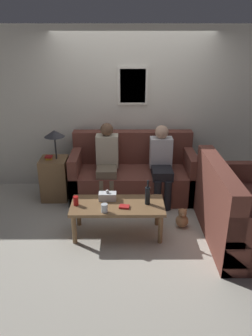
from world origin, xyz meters
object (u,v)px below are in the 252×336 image
teddy_bear (182,219)px  person_left (107,160)px  couch_main (133,175)px  person_right (161,161)px  wine_bottle (148,195)px  coffee_table (118,208)px  drinking_glass (104,208)px  couch_side (236,214)px

teddy_bear → person_left: bearing=141.8°
couch_main → person_right: 0.56m
person_right → teddy_bear: size_ratio=4.28×
couch_main → wine_bottle: couch_main is taller
wine_bottle → person_right: (0.27, 0.95, 0.09)m
wine_bottle → person_right: size_ratio=0.28×
couch_main → coffee_table: bearing=-101.3°
person_right → teddy_bear: person_right is taller
coffee_table → couch_main: bearing=78.7°
person_left → person_right: 0.84m
drinking_glass → person_right: (0.81, 1.15, 0.16)m
couch_main → wine_bottle: size_ratio=5.84×
couch_side → wine_bottle: bearing=84.9°
couch_side → wine_bottle: (-1.13, 0.10, 0.22)m
couch_main → wine_bottle: bearing=-81.9°
person_left → teddy_bear: bearing=-38.2°
coffee_table → drinking_glass: bearing=-128.5°
coffee_table → person_left: 1.05m
couch_main → coffee_table: (-0.22, -1.13, 0.03)m
drinking_glass → person_right: person_right is taller
person_left → teddy_bear: (1.06, -0.83, -0.55)m
person_left → wine_bottle: bearing=-60.3°
couch_main → drinking_glass: couch_main is taller
couch_main → person_left: (-0.40, -0.14, 0.32)m
coffee_table → wine_bottle: bearing=1.3°
person_left → drinking_glass: bearing=-89.0°
drinking_glass → person_left: person_left is taller
wine_bottle → drinking_glass: wine_bottle is taller
person_right → teddy_bear: 0.98m
couch_main → couch_side: same height
couch_main → person_left: person_left is taller
wine_bottle → teddy_bear: (0.49, 0.15, -0.44)m
couch_side → drinking_glass: bearing=93.6°
coffee_table → wine_bottle: 0.43m
person_right → couch_main: bearing=158.2°
drinking_glass → teddy_bear: drinking_glass is taller
couch_side → couch_main: bearing=46.5°
coffee_table → person_left: bearing=100.1°
wine_bottle → teddy_bear: size_ratio=1.20×
wine_bottle → drinking_glass: 0.58m
person_left → person_right: bearing=-2.3°
person_right → teddy_bear: (0.22, -0.80, -0.53)m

